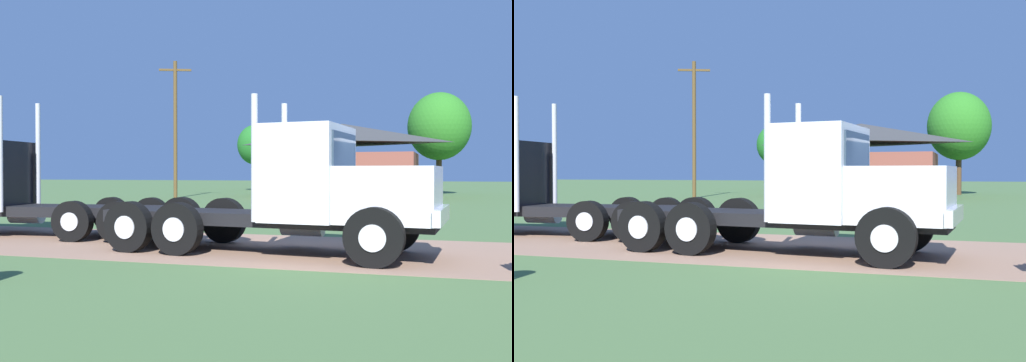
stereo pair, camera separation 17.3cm
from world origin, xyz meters
TOP-DOWN VIEW (x-y plane):
  - ground_plane at (0.00, 0.00)m, footprint 200.00×200.00m
  - dirt_track at (0.00, 0.00)m, footprint 120.00×5.54m
  - truck_foreground_white at (0.08, -0.72)m, footprint 7.84×3.28m
  - shed_building at (-3.45, 28.15)m, footprint 11.02×7.43m
  - utility_pole_near at (-14.14, 23.09)m, footprint 2.10×0.93m
  - tree_left at (-13.33, 39.36)m, footprint 3.46×3.46m
  - tree_mid at (3.30, 34.39)m, footprint 4.85×4.85m

SIDE VIEW (x-z plane):
  - ground_plane at x=0.00m, z-range 0.00..0.00m
  - dirt_track at x=0.00m, z-range 0.00..0.01m
  - truck_foreground_white at x=0.08m, z-range -0.41..3.02m
  - shed_building at x=-3.45m, z-range -0.07..5.19m
  - tree_left at x=-13.33m, z-range 1.21..7.50m
  - utility_pole_near at x=-14.14m, z-range 0.26..9.64m
  - tree_mid at x=3.30m, z-range 1.34..9.39m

